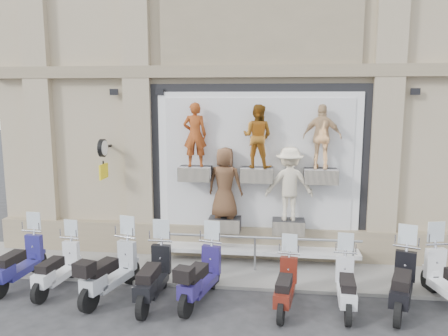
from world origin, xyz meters
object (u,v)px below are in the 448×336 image
(scooter_a, at_px, (18,252))
(scooter_f, at_px, (286,276))
(scooter_d, at_px, (153,266))
(scooter_c, at_px, (110,261))
(scooter_e, at_px, (201,266))
(scooter_b, at_px, (57,259))
(guard_rail, at_px, (255,255))
(scooter_h, at_px, (403,272))
(clock_sign_bracket, at_px, (103,154))
(scooter_g, at_px, (347,276))

(scooter_a, height_order, scooter_f, scooter_a)
(scooter_d, bearing_deg, scooter_c, 173.50)
(scooter_e, bearing_deg, scooter_b, -169.56)
(scooter_b, height_order, scooter_c, scooter_c)
(guard_rail, xyz_separation_m, scooter_c, (-2.97, -1.64, 0.34))
(scooter_d, distance_m, scooter_h, 5.02)
(guard_rail, relative_size, clock_sign_bracket, 4.96)
(clock_sign_bracket, height_order, scooter_e, clock_sign_bracket)
(guard_rail, distance_m, clock_sign_bracket, 4.57)
(scooter_d, xyz_separation_m, scooter_h, (5.01, 0.26, 0.00))
(scooter_a, relative_size, scooter_f, 1.11)
(scooter_b, bearing_deg, scooter_g, 5.02)
(scooter_d, bearing_deg, scooter_b, 173.35)
(scooter_c, bearing_deg, guard_rail, 44.32)
(scooter_e, bearing_deg, scooter_d, -158.24)
(scooter_c, bearing_deg, scooter_e, 15.66)
(scooter_c, distance_m, scooter_f, 3.67)
(scooter_c, relative_size, scooter_g, 1.14)
(guard_rail, distance_m, scooter_g, 2.51)
(scooter_c, height_order, scooter_h, scooter_c)
(guard_rail, bearing_deg, scooter_a, -165.93)
(guard_rail, distance_m, scooter_h, 3.38)
(clock_sign_bracket, distance_m, scooter_g, 6.51)
(scooter_b, relative_size, scooter_c, 0.89)
(guard_rail, bearing_deg, scooter_g, -40.26)
(scooter_f, bearing_deg, scooter_g, 14.30)
(scooter_h, bearing_deg, scooter_b, -160.75)
(clock_sign_bracket, height_order, scooter_a, clock_sign_bracket)
(scooter_a, distance_m, scooter_e, 4.23)
(scooter_d, bearing_deg, guard_rail, 42.73)
(scooter_c, bearing_deg, scooter_b, -172.62)
(scooter_b, height_order, scooter_h, scooter_h)
(clock_sign_bracket, relative_size, scooter_g, 0.58)
(scooter_a, height_order, scooter_c, scooter_c)
(clock_sign_bracket, relative_size, scooter_e, 0.53)
(clock_sign_bracket, distance_m, scooter_b, 2.86)
(scooter_f, xyz_separation_m, scooter_h, (2.30, 0.23, 0.10))
(scooter_c, bearing_deg, scooter_d, 7.64)
(scooter_b, height_order, scooter_g, scooter_b)
(clock_sign_bracket, bearing_deg, scooter_b, -100.51)
(scooter_c, xyz_separation_m, scooter_h, (5.97, 0.12, -0.01))
(clock_sign_bracket, distance_m, scooter_a, 3.02)
(scooter_d, bearing_deg, scooter_e, 9.52)
(guard_rail, bearing_deg, scooter_h, -26.78)
(scooter_h, bearing_deg, scooter_c, -159.11)
(scooter_d, relative_size, scooter_g, 1.13)
(scooter_b, distance_m, scooter_h, 7.26)
(scooter_c, distance_m, scooter_d, 0.97)
(scooter_c, bearing_deg, scooter_f, 13.78)
(clock_sign_bracket, distance_m, scooter_e, 4.08)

